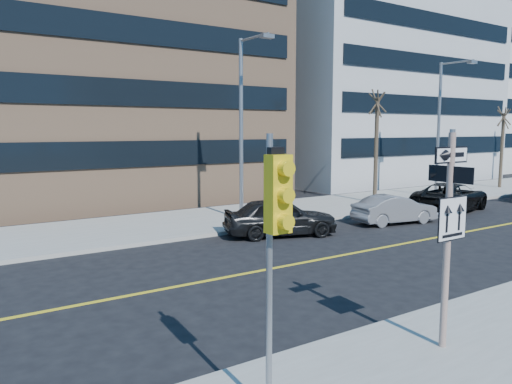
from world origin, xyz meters
TOP-DOWN VIEW (x-y plane):
  - ground at (0.00, 0.00)m, footprint 120.00×120.00m
  - far_sidewalk at (18.00, 12.00)m, footprint 66.00×6.00m
  - road_centerline at (12.00, 4.00)m, footprint 40.00×0.14m
  - sign_pole at (0.00, -2.51)m, footprint 0.92×0.92m
  - traffic_signal at (-4.00, -2.66)m, footprint 0.32×0.45m
  - parked_car_a at (3.76, 7.71)m, footprint 3.17×4.82m
  - parked_car_b at (9.59, 6.94)m, footprint 2.00×4.07m
  - parked_car_c at (14.70, 7.67)m, footprint 3.75×5.80m
  - streetlight_a at (4.00, 10.76)m, footprint 0.55×2.25m
  - streetlight_b at (18.00, 10.76)m, footprint 0.55×2.25m
  - street_tree_west at (13.00, 11.30)m, footprint 1.80×1.80m
  - street_tree_east at (26.00, 11.60)m, footprint 1.80×1.80m
  - building_brick at (2.00, 25.00)m, footprint 18.00×18.00m
  - building_grey_mid at (24.00, 24.00)m, footprint 20.00×16.00m
  - building_grey_far at (45.00, 27.00)m, footprint 18.00×18.00m

SIDE VIEW (x-z plane):
  - ground at x=0.00m, z-range 0.00..0.00m
  - road_centerline at x=12.00m, z-range 0.00..0.01m
  - far_sidewalk at x=18.00m, z-range 0.00..0.15m
  - parked_car_b at x=9.59m, z-range 0.00..1.28m
  - parked_car_c at x=14.70m, z-range 0.00..1.49m
  - parked_car_a at x=3.76m, z-range 0.00..1.52m
  - sign_pole at x=0.00m, z-range 0.41..4.47m
  - traffic_signal at x=-4.00m, z-range 1.03..5.03m
  - streetlight_a at x=4.00m, z-range 0.76..8.76m
  - streetlight_b at x=18.00m, z-range 0.76..8.76m
  - street_tree_east at x=26.00m, z-range 2.07..7.82m
  - street_tree_west at x=13.00m, z-range 2.35..8.70m
  - building_grey_mid at x=24.00m, z-range 0.00..15.00m
  - building_grey_far at x=45.00m, z-range 0.00..16.00m
  - building_brick at x=2.00m, z-range 0.00..18.00m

